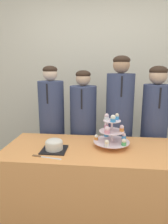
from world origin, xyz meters
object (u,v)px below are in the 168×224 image
(student_1, at_px, (83,133))
(student_3, at_px, (154,132))
(cake_knife, at_px, (42,157))
(student_0, at_px, (52,130))
(round_cake, at_px, (54,145))
(cupcake_stand, at_px, (112,133))
(student_2, at_px, (119,127))

(student_1, height_order, student_3, student_3)
(cake_knife, xyz_separation_m, student_3, (1.08, 0.80, -0.01))
(cake_knife, relative_size, student_1, 0.19)
(student_0, xyz_separation_m, student_1, (0.38, -0.00, -0.03))
(student_3, bearing_deg, student_0, 180.00)
(cake_knife, distance_m, student_3, 1.35)
(round_cake, height_order, student_3, student_3)
(round_cake, height_order, cupcake_stand, cupcake_stand)
(cupcake_stand, relative_size, student_3, 0.23)
(student_0, xyz_separation_m, student_3, (1.21, -0.00, 0.01))
(round_cake, xyz_separation_m, student_3, (1.02, 0.65, -0.06))
(cupcake_stand, bearing_deg, student_0, 144.32)
(cake_knife, height_order, student_2, student_2)
(cake_knife, distance_m, student_1, 0.84)
(cake_knife, relative_size, student_2, 0.17)
(cake_knife, relative_size, student_3, 0.18)
(cupcake_stand, xyz_separation_m, student_3, (0.50, 0.51, -0.15))
(student_2, distance_m, student_3, 0.40)
(cupcake_stand, distance_m, student_2, 0.53)
(cake_knife, relative_size, cupcake_stand, 0.77)
(cake_knife, height_order, student_1, student_1)
(student_3, bearing_deg, student_2, 180.00)
(round_cake, distance_m, cupcake_stand, 0.54)
(cake_knife, xyz_separation_m, student_2, (0.68, 0.80, 0.03))
(round_cake, bearing_deg, cupcake_stand, 15.73)
(student_1, bearing_deg, cake_knife, -107.86)
(round_cake, distance_m, student_3, 1.21)
(student_0, bearing_deg, student_3, -0.00)
(cake_knife, bearing_deg, student_0, 109.32)
(round_cake, bearing_deg, cake_knife, -114.68)
(student_1, distance_m, student_3, 0.83)
(round_cake, distance_m, student_1, 0.69)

